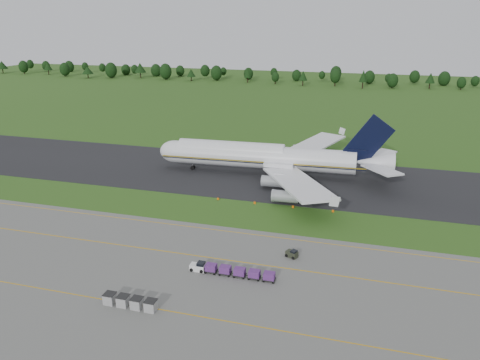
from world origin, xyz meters
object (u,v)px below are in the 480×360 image
(edge_markers, at_px, (274,205))
(utility_cart, at_px, (292,254))
(aircraft, at_px, (266,157))
(uld_row, at_px, (130,302))
(baggage_train, at_px, (231,271))

(edge_markers, bearing_deg, utility_cart, -70.37)
(aircraft, bearing_deg, uld_row, -94.99)
(utility_cart, height_order, edge_markers, utility_cart)
(baggage_train, relative_size, edge_markers, 0.54)
(aircraft, relative_size, uld_row, 7.61)
(aircraft, distance_m, uld_row, 70.46)
(utility_cart, relative_size, uld_row, 0.28)
(aircraft, bearing_deg, utility_cart, -71.42)
(utility_cart, distance_m, uld_row, 31.82)
(baggage_train, relative_size, uld_row, 1.75)
(utility_cart, distance_m, edge_markers, 25.75)
(aircraft, xyz_separation_m, utility_cart, (15.78, -46.96, -4.85))
(utility_cart, bearing_deg, aircraft, 108.58)
(uld_row, bearing_deg, utility_cart, 46.52)
(utility_cart, xyz_separation_m, edge_markers, (-8.65, 24.25, -0.38))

